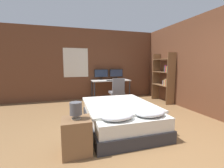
# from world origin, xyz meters

# --- Properties ---
(ground_plane) EXTENTS (20.00, 20.00, 0.00)m
(ground_plane) POSITION_xyz_m (0.00, 0.00, 0.00)
(ground_plane) COLOR brown
(wall_back) EXTENTS (12.00, 0.08, 2.70)m
(wall_back) POSITION_xyz_m (-0.01, 4.07, 1.35)
(wall_back) COLOR brown
(wall_back) RESTS_ON ground_plane
(wall_side_right) EXTENTS (0.06, 12.00, 2.70)m
(wall_side_right) POSITION_xyz_m (2.14, 1.50, 1.35)
(wall_side_right) COLOR brown
(wall_side_right) RESTS_ON ground_plane
(bed) EXTENTS (1.42, 1.94, 0.58)m
(bed) POSITION_xyz_m (-0.31, 1.13, 0.25)
(bed) COLOR #2D2D33
(bed) RESTS_ON ground_plane
(nightstand) EXTENTS (0.43, 0.40, 0.55)m
(nightstand) POSITION_xyz_m (-1.27, 0.39, 0.27)
(nightstand) COLOR brown
(nightstand) RESTS_ON ground_plane
(bedside_lamp) EXTENTS (0.18, 0.18, 0.25)m
(bedside_lamp) POSITION_xyz_m (-1.27, 0.39, 0.70)
(bedside_lamp) COLOR gray
(bedside_lamp) RESTS_ON nightstand
(desk) EXTENTS (1.45, 0.67, 0.77)m
(desk) POSITION_xyz_m (0.20, 3.67, 0.67)
(desk) COLOR beige
(desk) RESTS_ON ground_plane
(monitor_left) EXTENTS (0.54, 0.16, 0.40)m
(monitor_left) POSITION_xyz_m (-0.11, 3.90, 1.00)
(monitor_left) COLOR black
(monitor_left) RESTS_ON desk
(monitor_right) EXTENTS (0.54, 0.16, 0.40)m
(monitor_right) POSITION_xyz_m (0.51, 3.90, 1.00)
(monitor_right) COLOR black
(monitor_right) RESTS_ON desk
(keyboard) EXTENTS (0.41, 0.13, 0.02)m
(keyboard) POSITION_xyz_m (0.20, 3.44, 0.77)
(keyboard) COLOR black
(keyboard) RESTS_ON desk
(computer_mouse) EXTENTS (0.07, 0.05, 0.04)m
(computer_mouse) POSITION_xyz_m (0.50, 3.44, 0.78)
(computer_mouse) COLOR black
(computer_mouse) RESTS_ON desk
(office_chair) EXTENTS (0.52, 0.52, 0.91)m
(office_chair) POSITION_xyz_m (0.19, 2.85, 0.36)
(office_chair) COLOR black
(office_chair) RESTS_ON ground_plane
(bookshelf) EXTENTS (0.32, 0.91, 1.75)m
(bookshelf) POSITION_xyz_m (1.93, 2.72, 0.95)
(bookshelf) COLOR brown
(bookshelf) RESTS_ON ground_plane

